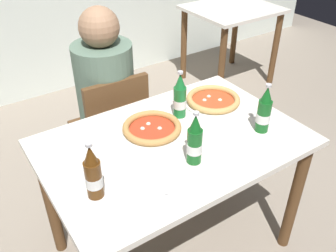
{
  "coord_description": "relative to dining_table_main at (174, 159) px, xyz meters",
  "views": [
    {
      "loc": [
        -0.78,
        -1.12,
        1.76
      ],
      "look_at": [
        0.0,
        0.05,
        0.8
      ],
      "focal_mm": 39.38,
      "sensor_mm": 36.0,
      "label": 1
    }
  ],
  "objects": [
    {
      "name": "diner_seated",
      "position": [
        -0.03,
        0.66,
        -0.05
      ],
      "size": [
        0.34,
        0.34,
        1.21
      ],
      "color": "#2D3342",
      "rests_on": "ground_plane"
    },
    {
      "name": "dining_table_main",
      "position": [
        0.0,
        0.0,
        0.0
      ],
      "size": [
        1.2,
        0.8,
        0.75
      ],
      "color": "silver",
      "rests_on": "ground_plane"
    },
    {
      "name": "napkin_with_cutlery",
      "position": [
        -0.27,
        -0.19,
        0.12
      ],
      "size": [
        0.21,
        0.21,
        0.01
      ],
      "color": "white",
      "rests_on": "dining_table_main"
    },
    {
      "name": "beer_bottle_extra",
      "position": [
        0.39,
        -0.16,
        0.22
      ],
      "size": [
        0.07,
        0.07,
        0.25
      ],
      "color": "#14591E",
      "rests_on": "dining_table_main"
    },
    {
      "name": "pizza_margherita_near",
      "position": [
        -0.05,
        0.11,
        0.14
      ],
      "size": [
        0.3,
        0.3,
        0.04
      ],
      "color": "white",
      "rests_on": "dining_table_main"
    },
    {
      "name": "dining_table_background",
      "position": [
        1.63,
        1.41,
        -0.04
      ],
      "size": [
        0.8,
        0.7,
        0.75
      ],
      "color": "silver",
      "rests_on": "ground_plane"
    },
    {
      "name": "chair_behind_table",
      "position": [
        -0.03,
        0.61,
        -0.15
      ],
      "size": [
        0.41,
        0.41,
        0.85
      ],
      "rotation": [
        0.0,
        0.0,
        3.11
      ],
      "color": "brown",
      "rests_on": "ground_plane"
    },
    {
      "name": "beer_bottle_right",
      "position": [
        -0.45,
        -0.13,
        0.22
      ],
      "size": [
        0.07,
        0.07,
        0.25
      ],
      "color": "#512D0F",
      "rests_on": "dining_table_main"
    },
    {
      "name": "beer_bottle_left",
      "position": [
        -0.02,
        -0.17,
        0.22
      ],
      "size": [
        0.07,
        0.07,
        0.25
      ],
      "color": "#14591E",
      "rests_on": "dining_table_main"
    },
    {
      "name": "ground_plane",
      "position": [
        0.0,
        0.0,
        -0.64
      ],
      "size": [
        8.0,
        8.0,
        0.0
      ],
      "primitive_type": "plane",
      "color": "gray"
    },
    {
      "name": "beer_bottle_center",
      "position": [
        0.14,
        0.16,
        0.22
      ],
      "size": [
        0.07,
        0.07,
        0.25
      ],
      "color": "#196B2D",
      "rests_on": "dining_table_main"
    },
    {
      "name": "pizza_marinara_far",
      "position": [
        0.36,
        0.16,
        0.14
      ],
      "size": [
        0.31,
        0.31,
        0.04
      ],
      "color": "white",
      "rests_on": "dining_table_main"
    }
  ]
}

